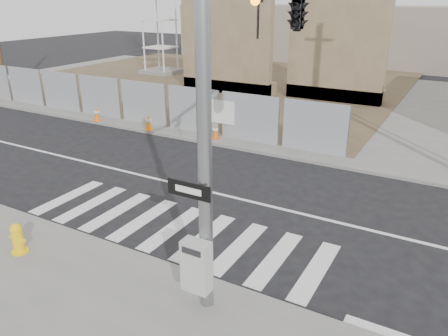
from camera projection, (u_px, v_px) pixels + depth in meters
The scene contains 10 objects.
ground at pixel (219, 194), 13.82m from camera, with size 100.00×100.00×0.00m, color black.
sidewalk_far at pixel (340, 103), 25.14m from camera, with size 50.00×20.00×0.12m, color slate.
signal_pole at pixel (272, 50), 9.26m from camera, with size 0.96×5.87×7.00m.
chain_link_fence at pixel (97, 96), 22.01m from camera, with size 24.60×0.04×2.00m, color gray.
concrete_wall_left at pixel (227, 39), 26.36m from camera, with size 6.00×1.30×8.00m.
concrete_wall_right at pixel (338, 43), 24.21m from camera, with size 5.50×1.30×8.00m.
fire_hydrant at pixel (18, 238), 10.35m from camera, with size 0.47×0.41×0.77m.
traffic_cone_b at pixel (97, 114), 21.33m from camera, with size 0.35×0.35×0.66m.
traffic_cone_c at pixel (149, 123), 19.87m from camera, with size 0.42×0.42×0.69m.
traffic_cone_d at pixel (215, 131), 18.69m from camera, with size 0.39×0.39×0.63m.
Camera 1 is at (6.29, -10.85, 5.87)m, focal length 35.00 mm.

